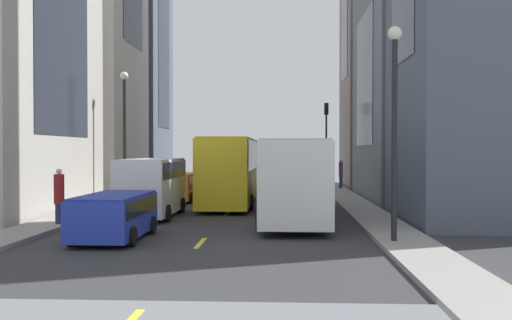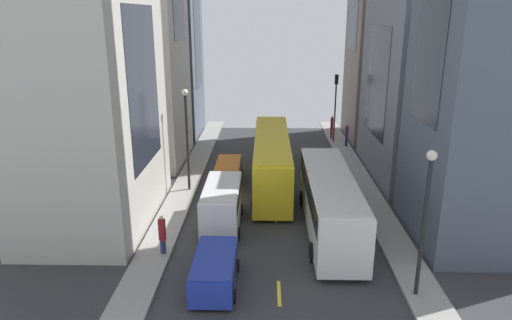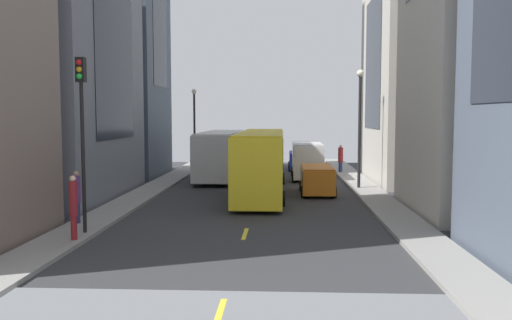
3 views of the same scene
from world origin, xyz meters
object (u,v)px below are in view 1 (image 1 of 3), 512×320
(city_bus_white, at_px, (293,172))
(delivery_van_white, at_px, (152,183))
(pedestrian_waiting_curb, at_px, (341,173))
(streetcar_yellow, at_px, (234,165))
(car_orange_1, at_px, (179,185))
(car_blue_0, at_px, (114,213))
(pedestrian_crossing_near, at_px, (324,170))
(pedestrian_crossing_mid, at_px, (59,195))
(traffic_light_near_corner, at_px, (326,129))

(city_bus_white, xyz_separation_m, delivery_van_white, (6.21, -0.31, -0.50))
(pedestrian_waiting_curb, bearing_deg, streetcar_yellow, -90.92)
(streetcar_yellow, height_order, car_orange_1, streetcar_yellow)
(car_blue_0, height_order, pedestrian_crossing_near, pedestrian_crossing_near)
(car_blue_0, relative_size, car_orange_1, 1.02)
(city_bus_white, height_order, car_orange_1, city_bus_white)
(pedestrian_crossing_near, relative_size, pedestrian_crossing_mid, 1.08)
(city_bus_white, bearing_deg, delivery_van_white, -2.89)
(city_bus_white, relative_size, car_blue_0, 2.74)
(streetcar_yellow, distance_m, pedestrian_crossing_near, 14.15)
(delivery_van_white, height_order, car_blue_0, delivery_van_white)
(pedestrian_waiting_curb, bearing_deg, traffic_light_near_corner, 153.58)
(delivery_van_white, relative_size, car_blue_0, 1.27)
(pedestrian_crossing_near, xyz_separation_m, pedestrian_crossing_mid, (11.83, 23.78, -0.12))
(pedestrian_crossing_near, height_order, traffic_light_near_corner, traffic_light_near_corner)
(streetcar_yellow, bearing_deg, car_orange_1, -1.52)
(streetcar_yellow, relative_size, car_orange_1, 3.43)
(streetcar_yellow, relative_size, pedestrian_crossing_mid, 6.75)
(car_blue_0, xyz_separation_m, traffic_light_near_corner, (-8.90, -25.35, 3.72))
(pedestrian_crossing_near, bearing_deg, car_orange_1, 169.14)
(car_blue_0, bearing_deg, city_bus_white, -135.02)
(streetcar_yellow, height_order, pedestrian_crossing_near, streetcar_yellow)
(car_orange_1, distance_m, traffic_light_near_corner, 15.27)
(pedestrian_crossing_mid, relative_size, traffic_light_near_corner, 0.32)
(delivery_van_white, height_order, pedestrian_crossing_mid, delivery_van_white)
(car_blue_0, relative_size, traffic_light_near_corner, 0.65)
(car_blue_0, relative_size, pedestrian_waiting_curb, 1.99)
(pedestrian_waiting_curb, bearing_deg, city_bus_white, -67.44)
(car_blue_0, bearing_deg, delivery_van_white, -87.82)
(car_orange_1, height_order, pedestrian_crossing_near, pedestrian_crossing_near)
(city_bus_white, relative_size, pedestrian_waiting_curb, 5.47)
(pedestrian_waiting_curb, height_order, traffic_light_near_corner, traffic_light_near_corner)
(city_bus_white, relative_size, delivery_van_white, 2.16)
(delivery_van_white, relative_size, pedestrian_crossing_near, 2.37)
(streetcar_yellow, xyz_separation_m, pedestrian_crossing_mid, (5.72, 11.04, -0.87))
(streetcar_yellow, height_order, delivery_van_white, streetcar_yellow)
(delivery_van_white, relative_size, car_orange_1, 1.30)
(car_blue_0, xyz_separation_m, pedestrian_waiting_curb, (-9.85, -23.61, 0.40))
(car_orange_1, distance_m, pedestrian_crossing_near, 15.73)
(pedestrian_crossing_mid, height_order, traffic_light_near_corner, traffic_light_near_corner)
(city_bus_white, relative_size, pedestrian_crossing_mid, 5.53)
(delivery_van_white, xyz_separation_m, pedestrian_crossing_mid, (2.74, 3.54, -0.26))
(car_orange_1, relative_size, traffic_light_near_corner, 0.64)
(city_bus_white, bearing_deg, pedestrian_waiting_curb, -102.39)
(city_bus_white, relative_size, car_orange_1, 2.81)
(pedestrian_waiting_curb, height_order, pedestrian_crossing_mid, pedestrian_waiting_curb)
(traffic_light_near_corner, bearing_deg, delivery_van_white, 64.38)
(city_bus_white, height_order, pedestrian_crossing_near, city_bus_white)
(pedestrian_crossing_mid, bearing_deg, car_orange_1, 147.78)
(car_blue_0, height_order, car_orange_1, car_orange_1)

